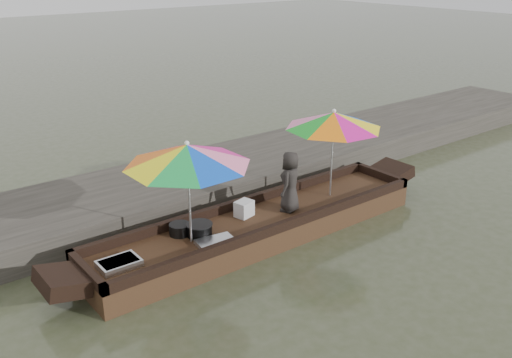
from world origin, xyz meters
TOP-DOWN VIEW (x-y plane):
  - water at (0.00, 0.00)m, footprint 80.00×80.00m
  - dock at (0.00, 2.20)m, footprint 22.00×2.20m
  - boat_hull at (0.00, 0.00)m, footprint 5.89×1.20m
  - cooking_pot at (-1.30, 0.30)m, footprint 0.32×0.32m
  - tray_crayfish at (-2.44, -0.02)m, footprint 0.56×0.39m
  - tray_scallop at (-1.05, -0.30)m, footprint 0.61×0.46m
  - charcoal_grill at (-1.08, 0.09)m, footprint 0.38×0.38m
  - supply_bag at (-0.14, 0.23)m, footprint 0.32×0.28m
  - vendor at (0.59, -0.05)m, footprint 0.60×0.54m
  - umbrella_bow at (-1.29, 0.00)m, footprint 2.38×2.38m
  - umbrella_stern at (1.57, 0.00)m, footprint 2.02×2.02m

SIDE VIEW (x-z plane):
  - water at x=0.00m, z-range 0.00..0.00m
  - boat_hull at x=0.00m, z-range 0.00..0.35m
  - dock at x=0.00m, z-range 0.00..0.50m
  - tray_scallop at x=-1.05m, z-range 0.35..0.41m
  - tray_crayfish at x=-2.44m, z-range 0.35..0.44m
  - cooking_pot at x=-1.30m, z-range 0.35..0.52m
  - charcoal_grill at x=-1.08m, z-range 0.35..0.53m
  - supply_bag at x=-0.14m, z-range 0.35..0.61m
  - vendor at x=0.59m, z-range 0.35..1.37m
  - umbrella_bow at x=-1.29m, z-range 0.35..1.90m
  - umbrella_stern at x=1.57m, z-range 0.35..1.90m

